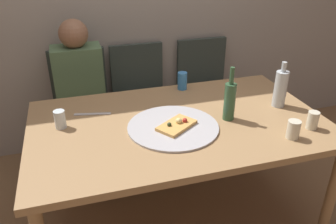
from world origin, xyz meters
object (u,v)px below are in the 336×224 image
Objects in this scene: pizza_slice_last at (177,125)px; tumbler_far at (313,120)px; chair_right at (205,85)px; guest_in_sweater at (81,93)px; chair_middle at (141,93)px; soda_can at (182,81)px; wine_bottle at (280,88)px; wine_glass at (60,119)px; chair_left at (82,100)px; dining_table at (178,130)px; pizza_tray at (173,127)px; beer_bottle at (230,100)px; tumbler_near at (293,129)px; table_knife at (92,114)px.

pizza_slice_last is 2.50× the size of tumbler_far.
guest_in_sweater is at bearing 8.09° from chair_right.
chair_middle is at bearing -162.58° from guest_in_sweater.
chair_middle is (-0.20, 0.48, -0.27)m from soda_can.
wine_bottle is 1.33m from wine_glass.
wine_glass is 0.12× the size of chair_left.
chair_left is at bearing 119.36° from dining_table.
guest_in_sweater is (-0.48, 0.85, -0.11)m from pizza_slice_last.
beer_bottle reaches higher than pizza_tray.
chair_right is (0.03, 1.27, -0.26)m from tumbler_near.
pizza_tray is 5.03× the size of tumbler_far.
tumbler_far is 0.11× the size of chair_middle.
guest_in_sweater is (-0.80, 0.82, -0.21)m from beer_bottle.
chair_left is at bearing 115.50° from pizza_slice_last.
beer_bottle reaches higher than table_knife.
soda_can is at bearing -149.42° from table_knife.
dining_table is 0.53m from table_knife.
chair_left reaches higher than soda_can.
chair_right is (0.26, 0.98, -0.33)m from beer_bottle.
table_knife is (-1.14, 0.21, -0.12)m from wine_bottle.
table_knife is 0.73m from chair_left.
soda_can is at bearing 112.51° from chair_middle.
dining_table is 0.13m from pizza_slice_last.
table_knife is at bearing 155.94° from tumbler_far.
dining_table is 1.45× the size of guest_in_sweater.
chair_middle is at bearing 112.51° from soda_can.
chair_middle is at bearing 113.61° from tumbler_near.
soda_can is 0.59m from chair_middle.
pizza_slice_last is 0.22× the size of guest_in_sweater.
beer_bottle is 0.51m from soda_can.
chair_left reaches higher than table_knife.
guest_in_sweater reaches higher than wine_bottle.
pizza_slice_last is 1.18m from chair_right.
table_knife is at bearing 145.12° from pizza_tray.
wine_bottle is 0.39m from beer_bottle.
pizza_slice_last is 1.16× the size of table_knife.
beer_bottle reaches higher than wine_glass.
pizza_tray is 2.01× the size of pizza_slice_last.
dining_table is at bearing 156.57° from tumbler_far.
tumbler_near is at bearing 113.61° from chair_middle.
tumbler_near reaches higher than dining_table.
guest_in_sweater reaches higher than chair_middle.
guest_in_sweater is at bearing 90.00° from chair_left.
tumbler_near is 0.17m from tumbler_far.
chair_left reaches higher than tumbler_far.
chair_middle is at bearing -110.14° from table_knife.
beer_bottle is at bearing -12.24° from dining_table.
chair_left is (0.14, 0.80, -0.27)m from wine_glass.
dining_table is 0.48m from soda_can.
chair_middle is at bearing 108.05° from beer_bottle.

